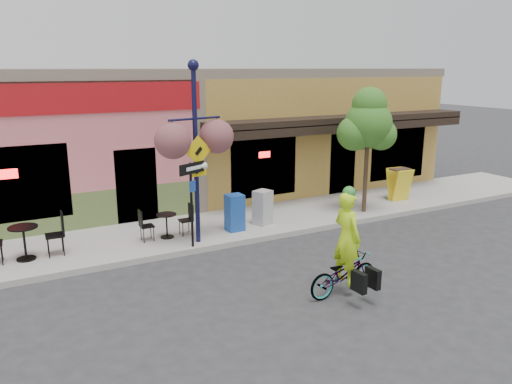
% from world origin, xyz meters
% --- Properties ---
extents(ground, '(90.00, 90.00, 0.00)m').
position_xyz_m(ground, '(0.00, 0.00, 0.00)').
color(ground, '#2D2D30').
rests_on(ground, ground).
extents(sidewalk, '(24.00, 3.00, 0.15)m').
position_xyz_m(sidewalk, '(0.00, 2.00, 0.07)').
color(sidewalk, '#9E9B93').
rests_on(sidewalk, ground).
extents(curb, '(24.00, 0.12, 0.15)m').
position_xyz_m(curb, '(0.00, 0.55, 0.07)').
color(curb, '#A8A59E').
rests_on(curb, ground).
extents(building, '(18.20, 8.20, 4.50)m').
position_xyz_m(building, '(0.00, 7.50, 2.25)').
color(building, '#DA6B72').
rests_on(building, ground).
extents(bicycle, '(1.71, 0.69, 0.88)m').
position_xyz_m(bicycle, '(-0.48, -3.04, 0.44)').
color(bicycle, maroon).
rests_on(bicycle, ground).
extents(cyclist_rider, '(0.50, 0.73, 1.92)m').
position_xyz_m(cyclist_rider, '(-0.43, -3.04, 0.96)').
color(cyclist_rider, '#C7FF1A').
rests_on(cyclist_rider, ground).
extents(lamp_post, '(1.55, 0.86, 4.59)m').
position_xyz_m(lamp_post, '(-2.10, 0.93, 2.45)').
color(lamp_post, '#12133A').
rests_on(lamp_post, sidewalk).
extents(one_way_sign, '(0.82, 0.51, 2.15)m').
position_xyz_m(one_way_sign, '(-2.36, 0.65, 1.23)').
color(one_way_sign, black).
rests_on(one_way_sign, sidewalk).
extents(cafe_set_left, '(1.80, 0.95, 1.06)m').
position_xyz_m(cafe_set_left, '(-6.14, 1.66, 0.68)').
color(cafe_set_left, black).
rests_on(cafe_set_left, sidewalk).
extents(cafe_set_right, '(1.42, 0.72, 0.85)m').
position_xyz_m(cafe_set_right, '(-2.71, 1.62, 0.57)').
color(cafe_set_right, black).
rests_on(cafe_set_right, sidewalk).
extents(newspaper_box_blue, '(0.47, 0.42, 1.02)m').
position_xyz_m(newspaper_box_blue, '(-0.86, 1.32, 0.66)').
color(newspaper_box_blue, '#1A49A0').
rests_on(newspaper_box_blue, sidewalk).
extents(newspaper_box_grey, '(0.59, 0.56, 0.99)m').
position_xyz_m(newspaper_box_grey, '(0.10, 1.47, 0.65)').
color(newspaper_box_grey, '#A8A8A8').
rests_on(newspaper_box_grey, sidewalk).
extents(street_tree, '(1.66, 1.66, 3.89)m').
position_xyz_m(street_tree, '(3.52, 1.12, 2.09)').
color(street_tree, '#3D7A26').
rests_on(street_tree, sidewalk).
extents(sandwich_board, '(0.69, 0.52, 1.10)m').
position_xyz_m(sandwich_board, '(5.45, 1.46, 0.70)').
color(sandwich_board, yellow).
rests_on(sandwich_board, sidewalk).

